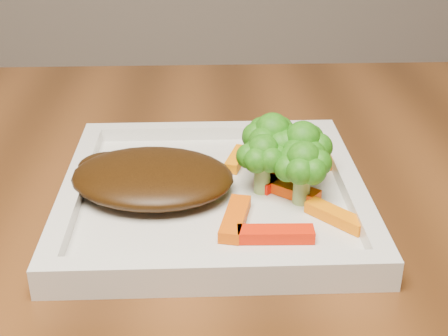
{
  "coord_description": "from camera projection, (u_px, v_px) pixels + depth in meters",
  "views": [
    {
      "loc": [
        -0.27,
        -0.29,
        1.04
      ],
      "look_at": [
        -0.25,
        0.21,
        0.79
      ],
      "focal_mm": 50.0,
      "sensor_mm": 36.0,
      "label": 1
    }
  ],
  "objects": [
    {
      "name": "broccoli_2",
      "position": [
        303.0,
        173.0,
        0.54
      ],
      "size": [
        0.06,
        0.06,
        0.06
      ],
      "primitive_type": null,
      "rotation": [
        0.0,
        0.0,
        -0.05
      ],
      "color": "#2E7713",
      "rests_on": "plate"
    },
    {
      "name": "broccoli_3",
      "position": [
        263.0,
        161.0,
        0.56
      ],
      "size": [
        0.07,
        0.07,
        0.06
      ],
      "primitive_type": null,
      "rotation": [
        0.0,
        0.0,
        -0.41
      ],
      "color": "#256611",
      "rests_on": "plate"
    },
    {
      "name": "plate",
      "position": [
        213.0,
        198.0,
        0.57
      ],
      "size": [
        0.27,
        0.27,
        0.01
      ],
      "primitive_type": "cube",
      "color": "silver",
      "rests_on": "dining_table"
    },
    {
      "name": "carrot_0",
      "position": [
        276.0,
        234.0,
        0.5
      ],
      "size": [
        0.06,
        0.02,
        0.01
      ],
      "primitive_type": "cube",
      "rotation": [
        0.0,
        0.0,
        -0.03
      ],
      "color": "red",
      "rests_on": "plate"
    },
    {
      "name": "carrot_3",
      "position": [
        313.0,
        165.0,
        0.61
      ],
      "size": [
        0.07,
        0.04,
        0.01
      ],
      "primitive_type": "cube",
      "rotation": [
        0.0,
        0.0,
        0.37
      ],
      "color": "#D86C03",
      "rests_on": "plate"
    },
    {
      "name": "carrot_5",
      "position": [
        287.0,
        189.0,
        0.57
      ],
      "size": [
        0.06,
        0.05,
        0.01
      ],
      "primitive_type": "cube",
      "rotation": [
        0.0,
        0.0,
        -0.68
      ],
      "color": "#F34703",
      "rests_on": "plate"
    },
    {
      "name": "broccoli_1",
      "position": [
        302.0,
        155.0,
        0.57
      ],
      "size": [
        0.06,
        0.06,
        0.06
      ],
      "primitive_type": null,
      "rotation": [
        0.0,
        0.0,
        -0.04
      ],
      "color": "#2E6A11",
      "rests_on": "plate"
    },
    {
      "name": "carrot_4",
      "position": [
        236.0,
        159.0,
        0.62
      ],
      "size": [
        0.03,
        0.05,
        0.01
      ],
      "primitive_type": "cube",
      "rotation": [
        0.0,
        0.0,
        1.26
      ],
      "color": "orange",
      "rests_on": "plate"
    },
    {
      "name": "carrot_2",
      "position": [
        235.0,
        218.0,
        0.52
      ],
      "size": [
        0.03,
        0.07,
        0.01
      ],
      "primitive_type": "cube",
      "rotation": [
        0.0,
        0.0,
        1.34
      ],
      "color": "#D74E03",
      "rests_on": "plate"
    },
    {
      "name": "carrot_1",
      "position": [
        336.0,
        216.0,
        0.52
      ],
      "size": [
        0.05,
        0.05,
        0.01
      ],
      "primitive_type": "cube",
      "rotation": [
        0.0,
        0.0,
        -0.84
      ],
      "color": "orange",
      "rests_on": "plate"
    },
    {
      "name": "steak",
      "position": [
        152.0,
        177.0,
        0.57
      ],
      "size": [
        0.17,
        0.14,
        0.03
      ],
      "primitive_type": "ellipsoid",
      "rotation": [
        0.0,
        0.0,
        -0.16
      ],
      "color": "#351E08",
      "rests_on": "plate"
    },
    {
      "name": "broccoli_0",
      "position": [
        272.0,
        145.0,
        0.58
      ],
      "size": [
        0.08,
        0.08,
        0.07
      ],
      "primitive_type": null,
      "rotation": [
        0.0,
        0.0,
        0.41
      ],
      "color": "#226A11",
      "rests_on": "plate"
    },
    {
      "name": "carrot_6",
      "position": [
        278.0,
        177.0,
        0.59
      ],
      "size": [
        0.05,
        0.05,
        0.01
      ],
      "primitive_type": "cube",
      "rotation": [
        0.0,
        0.0,
        0.85
      ],
      "color": "#FF1504",
      "rests_on": "plate"
    }
  ]
}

